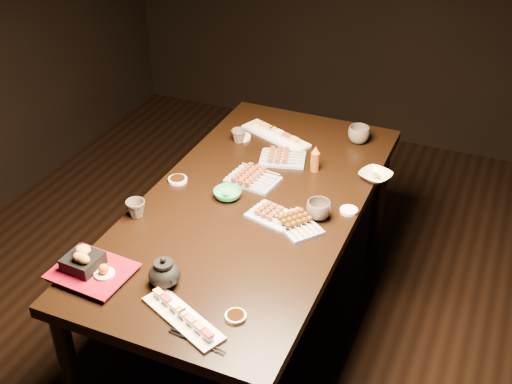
{
  "coord_description": "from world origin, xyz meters",
  "views": [
    {
      "loc": [
        0.79,
        -1.8,
        2.3
      ],
      "look_at": [
        -0.13,
        0.35,
        0.77
      ],
      "focal_mm": 45.0,
      "sensor_mm": 36.0,
      "label": 1
    }
  ],
  "objects_px": {
    "sushi_platter_near": "(183,315)",
    "yakitori_plate_center": "(253,176)",
    "yakitori_plate_right": "(273,212)",
    "edamame_bowl_green": "(228,194)",
    "dining_table": "(252,269)",
    "teapot": "(164,271)",
    "condiment_bottle": "(315,159)",
    "edamame_bowl_cream": "(375,176)",
    "yakitori_plate_left": "(283,155)",
    "sushi_platter_far": "(276,133)",
    "teacup_far_left": "(239,136)",
    "teacup_mid_right": "(319,210)",
    "tempura_tray": "(91,264)",
    "teacup_far_right": "(359,135)",
    "teacup_near_left": "(136,209)"
  },
  "relations": [
    {
      "from": "teacup_mid_right",
      "to": "condiment_bottle",
      "type": "height_order",
      "value": "condiment_bottle"
    },
    {
      "from": "yakitori_plate_right",
      "to": "teacup_mid_right",
      "type": "xyz_separation_m",
      "value": [
        0.18,
        0.07,
        0.02
      ]
    },
    {
      "from": "tempura_tray",
      "to": "condiment_bottle",
      "type": "relative_size",
      "value": 2.25
    },
    {
      "from": "teacup_far_left",
      "to": "dining_table",
      "type": "bearing_deg",
      "value": -59.68
    },
    {
      "from": "sushi_platter_near",
      "to": "yakitori_plate_center",
      "type": "height_order",
      "value": "yakitori_plate_center"
    },
    {
      "from": "yakitori_plate_center",
      "to": "teapot",
      "type": "distance_m",
      "value": 0.76
    },
    {
      "from": "yakitori_plate_right",
      "to": "sushi_platter_near",
      "type": "bearing_deg",
      "value": -80.0
    },
    {
      "from": "sushi_platter_far",
      "to": "teacup_mid_right",
      "type": "distance_m",
      "value": 0.72
    },
    {
      "from": "condiment_bottle",
      "to": "yakitori_plate_center",
      "type": "bearing_deg",
      "value": -138.51
    },
    {
      "from": "edamame_bowl_green",
      "to": "dining_table",
      "type": "bearing_deg",
      "value": 6.74
    },
    {
      "from": "edamame_bowl_cream",
      "to": "sushi_platter_near",
      "type": "bearing_deg",
      "value": -108.21
    },
    {
      "from": "yakitori_plate_center",
      "to": "yakitori_plate_left",
      "type": "height_order",
      "value": "yakitori_plate_center"
    },
    {
      "from": "edamame_bowl_green",
      "to": "teacup_mid_right",
      "type": "bearing_deg",
      "value": 1.51
    },
    {
      "from": "teacup_far_right",
      "to": "yakitori_plate_right",
      "type": "bearing_deg",
      "value": -101.08
    },
    {
      "from": "sushi_platter_near",
      "to": "tempura_tray",
      "type": "xyz_separation_m",
      "value": [
        -0.42,
        0.07,
        0.03
      ]
    },
    {
      "from": "edamame_bowl_green",
      "to": "tempura_tray",
      "type": "height_order",
      "value": "tempura_tray"
    },
    {
      "from": "condiment_bottle",
      "to": "edamame_bowl_green",
      "type": "bearing_deg",
      "value": -126.61
    },
    {
      "from": "sushi_platter_near",
      "to": "teapot",
      "type": "relative_size",
      "value": 2.49
    },
    {
      "from": "sushi_platter_near",
      "to": "teacup_near_left",
      "type": "bearing_deg",
      "value": 159.55
    },
    {
      "from": "yakitori_plate_right",
      "to": "edamame_bowl_green",
      "type": "distance_m",
      "value": 0.24
    },
    {
      "from": "sushi_platter_far",
      "to": "teacup_far_left",
      "type": "relative_size",
      "value": 5.44
    },
    {
      "from": "teacup_near_left",
      "to": "condiment_bottle",
      "type": "height_order",
      "value": "condiment_bottle"
    },
    {
      "from": "teapot",
      "to": "condiment_bottle",
      "type": "bearing_deg",
      "value": 107.59
    },
    {
      "from": "yakitori_plate_left",
      "to": "edamame_bowl_green",
      "type": "xyz_separation_m",
      "value": [
        -0.1,
        -0.4,
        -0.01
      ]
    },
    {
      "from": "dining_table",
      "to": "teacup_far_right",
      "type": "distance_m",
      "value": 0.86
    },
    {
      "from": "sushi_platter_far",
      "to": "condiment_bottle",
      "type": "height_order",
      "value": "condiment_bottle"
    },
    {
      "from": "yakitori_plate_right",
      "to": "edamame_bowl_green",
      "type": "xyz_separation_m",
      "value": [
        -0.23,
        0.06,
        -0.01
      ]
    },
    {
      "from": "dining_table",
      "to": "teacup_far_right",
      "type": "bearing_deg",
      "value": 80.21
    },
    {
      "from": "sushi_platter_far",
      "to": "teapot",
      "type": "distance_m",
      "value": 1.2
    },
    {
      "from": "teacup_mid_right",
      "to": "teacup_far_right",
      "type": "distance_m",
      "value": 0.7
    },
    {
      "from": "teacup_far_right",
      "to": "teapot",
      "type": "height_order",
      "value": "teapot"
    },
    {
      "from": "yakitori_plate_right",
      "to": "teacup_far_left",
      "type": "relative_size",
      "value": 2.74
    },
    {
      "from": "sushi_platter_far",
      "to": "condiment_bottle",
      "type": "bearing_deg",
      "value": 163.83
    },
    {
      "from": "yakitori_plate_left",
      "to": "teacup_near_left",
      "type": "distance_m",
      "value": 0.78
    },
    {
      "from": "teacup_mid_right",
      "to": "condiment_bottle",
      "type": "xyz_separation_m",
      "value": [
        -0.14,
        0.36,
        0.02
      ]
    },
    {
      "from": "edamame_bowl_green",
      "to": "teacup_far_right",
      "type": "height_order",
      "value": "teacup_far_right"
    },
    {
      "from": "yakitori_plate_right",
      "to": "teacup_near_left",
      "type": "relative_size",
      "value": 2.45
    },
    {
      "from": "teapot",
      "to": "yakitori_plate_left",
      "type": "bearing_deg",
      "value": 117.58
    },
    {
      "from": "sushi_platter_far",
      "to": "teacup_mid_right",
      "type": "bearing_deg",
      "value": 148.49
    },
    {
      "from": "sushi_platter_far",
      "to": "edamame_bowl_cream",
      "type": "distance_m",
      "value": 0.6
    },
    {
      "from": "yakitori_plate_right",
      "to": "teacup_near_left",
      "type": "xyz_separation_m",
      "value": [
        -0.52,
        -0.22,
        0.01
      ]
    },
    {
      "from": "teacup_mid_right",
      "to": "teapot",
      "type": "distance_m",
      "value": 0.71
    },
    {
      "from": "teacup_far_left",
      "to": "teacup_mid_right",
      "type": "bearing_deg",
      "value": -39.14
    },
    {
      "from": "yakitori_plate_center",
      "to": "teacup_near_left",
      "type": "distance_m",
      "value": 0.56
    },
    {
      "from": "edamame_bowl_green",
      "to": "tempura_tray",
      "type": "relative_size",
      "value": 0.43
    },
    {
      "from": "dining_table",
      "to": "edamame_bowl_green",
      "type": "bearing_deg",
      "value": -161.32
    },
    {
      "from": "teacup_far_right",
      "to": "tempura_tray",
      "type": "bearing_deg",
      "value": -114.45
    },
    {
      "from": "teacup_near_left",
      "to": "teapot",
      "type": "distance_m",
      "value": 0.46
    },
    {
      "from": "teapot",
      "to": "tempura_tray",
      "type": "bearing_deg",
      "value": -135.44
    },
    {
      "from": "teacup_far_right",
      "to": "sushi_platter_near",
      "type": "bearing_deg",
      "value": -98.16
    }
  ]
}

